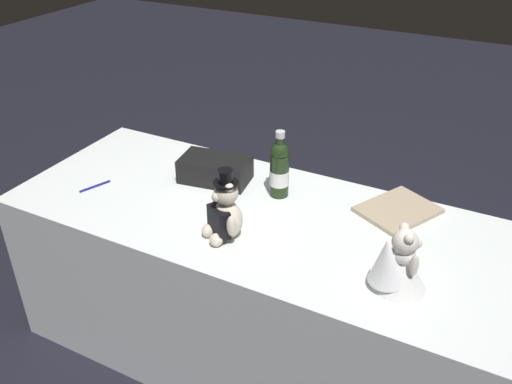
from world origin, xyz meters
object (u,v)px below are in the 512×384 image
Objects in this scene: guestbook at (398,210)px; signing_pen at (96,186)px; teddy_bear_groom at (224,213)px; champagne_bottle at (279,169)px; gift_case_black at (215,170)px; teddy_bear_bride at (397,263)px.

signing_pen is at bearing -134.12° from guestbook.
teddy_bear_groom is at bearing -5.33° from signing_pen.
signing_pen is at bearing -157.27° from champagne_bottle.
guestbook is (0.48, 0.10, -0.12)m from champagne_bottle.
gift_case_black is 1.09× the size of guestbook.
signing_pen is 1.28m from guestbook.
teddy_bear_groom is 0.97× the size of champagne_bottle.
teddy_bear_bride is at bearing -20.88° from gift_case_black.
teddy_bear_groom is 0.95× the size of guestbook.
teddy_bear_groom is at bearing -54.22° from gift_case_black.
gift_case_black is 0.80m from guestbook.
signing_pen is at bearing -145.99° from gift_case_black.
guestbook is at bearing 41.40° from teddy_bear_groom.
teddy_bear_groom reaches higher than signing_pen.
teddy_bear_groom is 2.00× the size of signing_pen.
gift_case_black is (-0.89, 0.34, -0.04)m from teddy_bear_bride.
champagne_bottle is 0.31m from gift_case_black.
gift_case_black is at bearing -144.26° from guestbook.
teddy_bear_bride reaches higher than gift_case_black.
teddy_bear_groom is 1.21× the size of teddy_bear_bride.
champagne_bottle is at bearing 22.73° from signing_pen.
gift_case_black is at bearing 34.01° from signing_pen.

